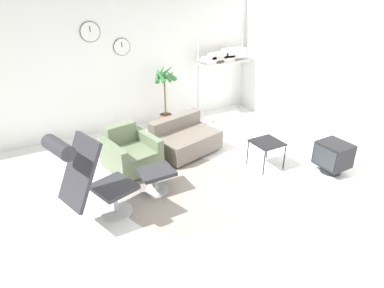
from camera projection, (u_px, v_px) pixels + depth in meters
name	position (u px, v px, depth m)	size (l,w,h in m)	color
ground_plane	(195.00, 187.00, 5.36)	(12.00, 12.00, 0.00)	white
wall_back	(128.00, 61.00, 6.93)	(12.00, 0.09, 2.80)	white
wall_right	(340.00, 75.00, 5.99)	(0.06, 12.00, 2.80)	white
round_rug	(188.00, 190.00, 5.26)	(2.08, 2.08, 0.01)	gray
lounge_chair	(88.00, 174.00, 4.23)	(1.09, 0.77, 1.34)	#BCBCC1
ottoman	(156.00, 175.00, 5.15)	(0.51, 0.43, 0.35)	#BCBCC1
armchair_red	(130.00, 154.00, 5.74)	(0.91, 0.95, 0.73)	silver
couch_low	(185.00, 140.00, 6.32)	(1.29, 1.06, 0.63)	black
side_table	(267.00, 144.00, 5.74)	(0.48, 0.48, 0.47)	black
crt_television	(333.00, 156.00, 5.63)	(0.47, 0.51, 0.53)	black
potted_plant	(165.00, 97.00, 7.14)	(0.51, 0.53, 1.36)	brown
shelf_unit	(224.00, 57.00, 7.60)	(1.23, 0.28, 1.76)	#BCBCC1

